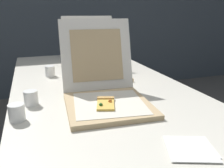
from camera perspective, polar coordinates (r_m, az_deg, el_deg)
The scene contains 8 objects.
table at distance 1.39m, azimuth -3.02°, elevation -2.27°, with size 0.97×2.18×0.74m.
pizza_box_front at distance 1.10m, azimuth -1.65°, elevation -2.04°, with size 0.41×0.51×0.38m.
pizza_box_middle at distance 1.61m, azimuth -4.18°, elevation 4.19°, with size 0.39×0.48×0.39m.
pizza_box_back at distance 2.04m, azimuth -6.37°, elevation 6.96°, with size 0.45×0.56×0.38m.
cup_white_near_center at distance 1.15m, azimuth -19.15°, elevation -3.25°, with size 0.06×0.06×0.07m, color white.
cup_white_near_left at distance 1.01m, azimuth -22.22°, elevation -6.46°, with size 0.06×0.06×0.07m, color white.
cup_white_far at distance 1.62m, azimuth -14.87°, elevation 3.07°, with size 0.06×0.06×0.07m, color white.
napkin_pile at distance 0.82m, azimuth 18.85°, elevation -14.56°, with size 0.19×0.19×0.01m.
Camera 1 is at (-0.36, -0.65, 1.16)m, focal length 37.49 mm.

